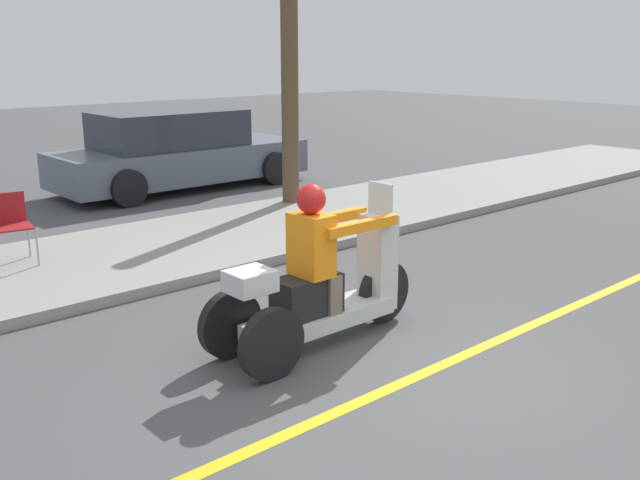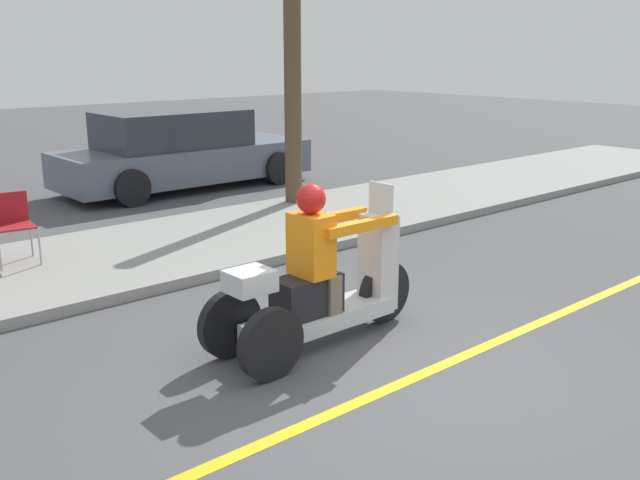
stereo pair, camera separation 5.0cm
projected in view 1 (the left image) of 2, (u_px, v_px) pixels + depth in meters
The scene contains 7 objects.
ground_plane at pixel (408, 381), 5.74m from camera, with size 60.00×60.00×0.00m, color #4C4C4F.
lane_stripe at pixel (406, 381), 5.72m from camera, with size 24.00×0.12×0.01m.
sidewalk_strip at pixel (136, 254), 9.05m from camera, with size 28.00×2.80×0.12m.
motorcycle_trike at pixel (320, 287), 6.33m from camera, with size 2.21×0.68×1.48m.
folding_chair_curbside at pixel (9, 221), 8.39m from camera, with size 0.52×0.52×0.82m.
parked_car_lot_center at pixel (178, 152), 13.46m from camera, with size 4.83×1.93×1.48m.
tree_trunk at pixel (290, 101), 11.48m from camera, with size 0.28×0.28×3.32m.
Camera 1 is at (-4.01, -3.46, 2.58)m, focal length 40.00 mm.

